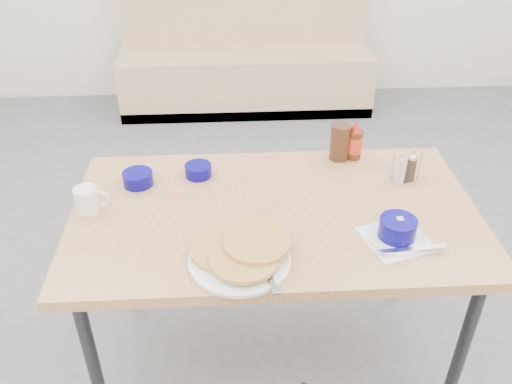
{
  "coord_description": "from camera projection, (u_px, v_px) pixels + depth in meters",
  "views": [
    {
      "loc": [
        -0.15,
        -1.25,
        1.86
      ],
      "look_at": [
        -0.06,
        0.28,
        0.82
      ],
      "focal_mm": 38.0,
      "sensor_mm": 36.0,
      "label": 1
    }
  ],
  "objects": [
    {
      "name": "booth_bench",
      "position": [
        246.0,
        61.0,
        4.19
      ],
      "size": [
        1.9,
        0.56,
        1.22
      ],
      "color": "tan",
      "rests_on": "ground"
    },
    {
      "name": "condiment_caddy",
      "position": [
        406.0,
        170.0,
        2.0
      ],
      "size": [
        0.12,
        0.09,
        0.12
      ],
      "rotation": [
        0.0,
        0.0,
        0.32
      ],
      "color": "silver",
      "rests_on": "dining_table"
    },
    {
      "name": "coffee_mug",
      "position": [
        88.0,
        199.0,
        1.84
      ],
      "size": [
        0.12,
        0.08,
        0.09
      ],
      "rotation": [
        0.0,
        0.0,
        0.04
      ],
      "color": "white",
      "rests_on": "dining_table"
    },
    {
      "name": "creamer_bowl",
      "position": [
        138.0,
        178.0,
        1.99
      ],
      "size": [
        0.11,
        0.11,
        0.05
      ],
      "rotation": [
        0.0,
        0.0,
        -0.38
      ],
      "color": "#07046A",
      "rests_on": "dining_table"
    },
    {
      "name": "amber_tumbler",
      "position": [
        340.0,
        142.0,
        2.12
      ],
      "size": [
        0.08,
        0.08,
        0.15
      ],
      "primitive_type": "cylinder",
      "rotation": [
        0.0,
        0.0,
        0.02
      ],
      "color": "#3C2113",
      "rests_on": "dining_table"
    },
    {
      "name": "grits_setting",
      "position": [
        397.0,
        231.0,
        1.71
      ],
      "size": [
        0.26,
        0.24,
        0.08
      ],
      "rotation": [
        0.0,
        0.0,
        0.29
      ],
      "color": "white",
      "rests_on": "dining_table"
    },
    {
      "name": "sugar_wrapper",
      "position": [
        176.0,
        195.0,
        1.94
      ],
      "size": [
        0.04,
        0.03,
        0.0
      ],
      "primitive_type": "cube",
      "rotation": [
        0.0,
        0.0,
        0.32
      ],
      "color": "#EE4F5D",
      "rests_on": "dining_table"
    },
    {
      "name": "butter_bowl",
      "position": [
        198.0,
        170.0,
        2.04
      ],
      "size": [
        0.1,
        0.1,
        0.05
      ],
      "rotation": [
        0.0,
        0.0,
        -0.42
      ],
      "color": "#07046A",
      "rests_on": "dining_table"
    },
    {
      "name": "dining_table",
      "position": [
        275.0,
        225.0,
        1.9
      ],
      "size": [
        1.4,
        0.8,
        0.76
      ],
      "color": "tan",
      "rests_on": "ground"
    },
    {
      "name": "pancake_plate",
      "position": [
        241.0,
        255.0,
        1.64
      ],
      "size": [
        0.31,
        0.32,
        0.06
      ],
      "rotation": [
        0.0,
        0.0,
        -0.12
      ],
      "color": "white",
      "rests_on": "dining_table"
    },
    {
      "name": "syrup_bottle",
      "position": [
        355.0,
        142.0,
        2.12
      ],
      "size": [
        0.06,
        0.06,
        0.16
      ],
      "rotation": [
        0.0,
        0.0,
        -0.42
      ],
      "color": "#47230F",
      "rests_on": "dining_table"
    }
  ]
}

